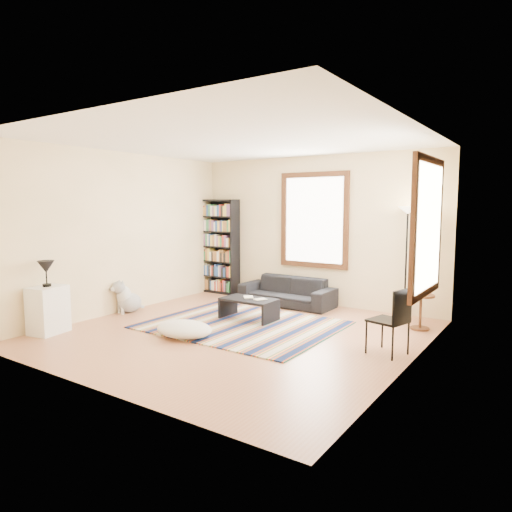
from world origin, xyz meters
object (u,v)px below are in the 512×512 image
Objects in this scene: bookshelf at (219,246)px; coffee_table at (249,309)px; floor_lamp at (406,264)px; dog at (129,296)px; sofa at (287,291)px; white_cabinet at (48,310)px; floor_cushion at (184,329)px; folding_chair at (388,321)px; side_table at (420,312)px.

coffee_table is (1.89, -1.60, -0.82)m from bookshelf.
dog is (-4.18, -2.16, -0.65)m from floor_lamp.
white_cabinet reaches higher than sofa.
floor_cushion is 3.70m from floor_lamp.
folding_chair reaches higher than coffee_table.
floor_lamp is (2.17, 0.10, 0.67)m from sofa.
white_cabinet is (-4.50, -3.27, 0.08)m from side_table.
side_table is 0.77× the size of white_cabinet.
floor_lamp is at bearing 49.26° from floor_cushion.
folding_chair is (2.49, -1.76, 0.17)m from sofa.
dog reaches higher than coffee_table.
bookshelf is 2.44m from dog.
sofa reaches higher than coffee_table.
bookshelf is 4.82m from folding_chair.
coffee_table is 1.58× the size of dog.
bookshelf is 2.61m from coffee_table.
white_cabinet reaches higher than side_table.
coffee_table is at bearing 33.79° from dog.
coffee_table is 3.05m from white_cabinet.
bookshelf reaches higher than coffee_table.
floor_cushion is 1.92m from dog.
dog reaches higher than floor_cushion.
floor_lamp is 1.95m from folding_chair.
bookshelf reaches higher than sofa.
folding_chair is (4.33, -2.03, -0.57)m from bookshelf.
side_table is (2.49, 0.99, 0.09)m from coffee_table.
sofa is 2.00m from bookshelf.
sofa is 3.17× the size of dog.
floor_lamp is (4.01, -0.17, -0.07)m from bookshelf.
white_cabinet is (-0.12, -3.89, -0.65)m from bookshelf.
white_cabinet is at bearing -73.85° from dog.
dog is at bearing 81.13° from white_cabinet.
floor_lamp is (2.12, 1.43, 0.75)m from coffee_table.
side_table is 0.95× the size of dog.
sofa is 2.27m from floor_lamp.
bookshelf is 2.22× the size of coffee_table.
coffee_table is 1.02× the size of floor_cushion.
floor_lamp is at bearing 3.45° from sofa.
floor_cushion is at bearing -130.74° from floor_lamp.
folding_chair is 4.51m from dog.
floor_cushion is 1.25× the size of white_cabinet.
bookshelf is at bearing 177.57° from floor_lamp.
floor_lamp is 3.44× the size of side_table.
folding_chair reaches higher than side_table.
coffee_table is at bearing -158.40° from side_table.
dog is at bearing -94.12° from bookshelf.
side_table is at bearing 35.02° from dog.
folding_chair reaches higher than white_cabinet.
side_table reaches higher than coffee_table.
side_table reaches higher than sofa.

